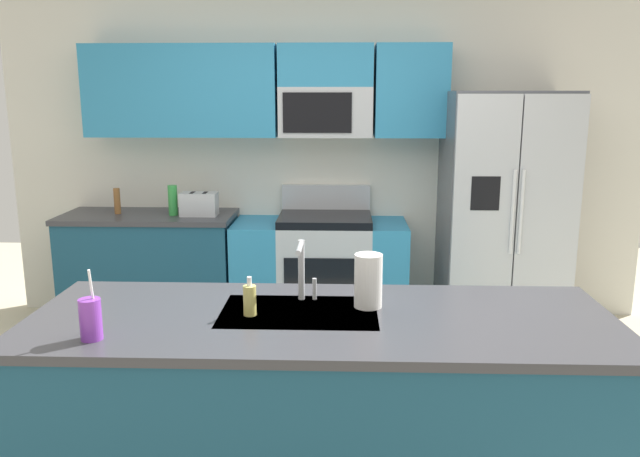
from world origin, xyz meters
name	(u,v)px	position (x,y,z in m)	size (l,w,h in m)	color
ground_plane	(312,445)	(0.00, 0.00, 0.00)	(9.00, 9.00, 0.00)	beige
kitchen_wall_unit	(307,139)	(-0.14, 2.08, 1.47)	(5.20, 0.43, 2.60)	silver
back_counter	(151,269)	(-1.39, 1.80, 0.45)	(1.36, 0.63, 0.90)	navy
range_oven	(320,271)	(-0.02, 1.80, 0.44)	(1.36, 0.61, 1.10)	#B7BABF
refrigerator	(503,215)	(1.38, 1.73, 0.93)	(0.90, 0.76, 1.85)	#4C4F54
island_counter	(321,412)	(0.07, -0.48, 0.45)	(2.50, 0.92, 0.90)	navy
toaster	(199,204)	(-0.96, 1.75, 0.99)	(0.28, 0.16, 0.18)	#B7BABF
pepper_mill	(117,201)	(-1.63, 1.80, 1.00)	(0.05, 0.05, 0.20)	brown
bottle_green	(173,200)	(-1.17, 1.76, 1.02)	(0.07, 0.07, 0.24)	green
sink_faucet	(302,266)	(-0.03, -0.29, 1.07)	(0.08, 0.21, 0.28)	#B7BABF
drink_cup_purple	(91,319)	(-0.81, -0.77, 0.98)	(0.08, 0.08, 0.28)	purple
soap_dispenser	(250,300)	(-0.24, -0.48, 0.97)	(0.06, 0.06, 0.17)	#D8CC66
paper_towel_roll	(368,281)	(0.27, -0.35, 1.02)	(0.12, 0.12, 0.24)	white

